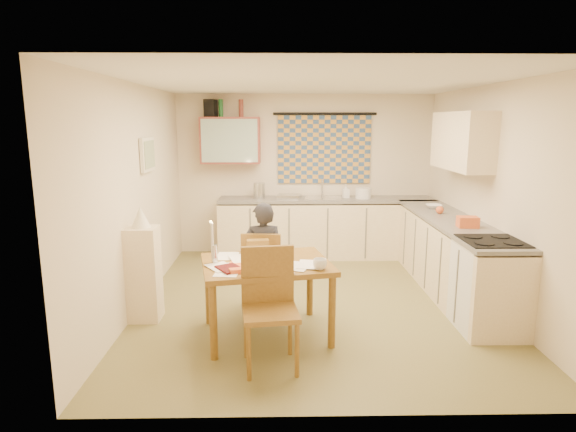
{
  "coord_description": "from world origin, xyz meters",
  "views": [
    {
      "loc": [
        -0.41,
        -5.36,
        2.09
      ],
      "look_at": [
        -0.31,
        0.2,
        0.99
      ],
      "focal_mm": 30.0,
      "sensor_mm": 36.0,
      "label": 1
    }
  ],
  "objects_px": {
    "person": "(263,259)",
    "shelf_stand": "(144,274)",
    "chair_far": "(263,287)",
    "stove": "(489,285)",
    "counter_right": "(451,256)",
    "counter_back": "(326,228)",
    "dining_table": "(267,298)"
  },
  "relations": [
    {
      "from": "person",
      "to": "shelf_stand",
      "type": "xyz_separation_m",
      "value": [
        -1.26,
        -0.15,
        -0.12
      ]
    },
    {
      "from": "shelf_stand",
      "to": "chair_far",
      "type": "bearing_deg",
      "value": 8.59
    },
    {
      "from": "stove",
      "to": "person",
      "type": "height_order",
      "value": "person"
    },
    {
      "from": "stove",
      "to": "chair_far",
      "type": "relative_size",
      "value": 1.0
    },
    {
      "from": "counter_right",
      "to": "person",
      "type": "xyz_separation_m",
      "value": [
        -2.28,
        -0.64,
        0.17
      ]
    },
    {
      "from": "counter_back",
      "to": "shelf_stand",
      "type": "bearing_deg",
      "value": -131.56
    },
    {
      "from": "counter_back",
      "to": "chair_far",
      "type": "distance_m",
      "value": 2.42
    },
    {
      "from": "chair_far",
      "to": "shelf_stand",
      "type": "height_order",
      "value": "shelf_stand"
    },
    {
      "from": "counter_back",
      "to": "dining_table",
      "type": "bearing_deg",
      "value": -106.68
    },
    {
      "from": "chair_far",
      "to": "stove",
      "type": "bearing_deg",
      "value": 172.01
    },
    {
      "from": "counter_right",
      "to": "shelf_stand",
      "type": "relative_size",
      "value": 2.93
    },
    {
      "from": "counter_right",
      "to": "shelf_stand",
      "type": "bearing_deg",
      "value": -167.47
    },
    {
      "from": "dining_table",
      "to": "person",
      "type": "bearing_deg",
      "value": 83.79
    },
    {
      "from": "counter_right",
      "to": "chair_far",
      "type": "relative_size",
      "value": 3.18
    },
    {
      "from": "stove",
      "to": "person",
      "type": "relative_size",
      "value": 0.75
    },
    {
      "from": "dining_table",
      "to": "person",
      "type": "xyz_separation_m",
      "value": [
        -0.05,
        0.55,
        0.24
      ]
    },
    {
      "from": "counter_right",
      "to": "chair_far",
      "type": "distance_m",
      "value": 2.37
    },
    {
      "from": "counter_back",
      "to": "dining_table",
      "type": "distance_m",
      "value": 2.96
    },
    {
      "from": "person",
      "to": "counter_back",
      "type": "bearing_deg",
      "value": -113.14
    },
    {
      "from": "dining_table",
      "to": "counter_back",
      "type": "bearing_deg",
      "value": 62.1
    },
    {
      "from": "counter_back",
      "to": "counter_right",
      "type": "distance_m",
      "value": 2.15
    },
    {
      "from": "counter_right",
      "to": "person",
      "type": "relative_size",
      "value": 2.37
    },
    {
      "from": "chair_far",
      "to": "shelf_stand",
      "type": "relative_size",
      "value": 0.92
    },
    {
      "from": "chair_far",
      "to": "person",
      "type": "bearing_deg",
      "value": 104.16
    },
    {
      "from": "dining_table",
      "to": "chair_far",
      "type": "bearing_deg",
      "value": 84.15
    },
    {
      "from": "counter_right",
      "to": "dining_table",
      "type": "relative_size",
      "value": 2.16
    },
    {
      "from": "stove",
      "to": "shelf_stand",
      "type": "height_order",
      "value": "shelf_stand"
    },
    {
      "from": "person",
      "to": "shelf_stand",
      "type": "relative_size",
      "value": 1.23
    },
    {
      "from": "counter_right",
      "to": "stove",
      "type": "distance_m",
      "value": 1.09
    },
    {
      "from": "counter_back",
      "to": "shelf_stand",
      "type": "xyz_separation_m",
      "value": [
        -2.15,
        -2.43,
        0.05
      ]
    },
    {
      "from": "chair_far",
      "to": "shelf_stand",
      "type": "xyz_separation_m",
      "value": [
        -1.25,
        -0.19,
        0.22
      ]
    },
    {
      "from": "counter_right",
      "to": "chair_far",
      "type": "bearing_deg",
      "value": -165.37
    }
  ]
}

